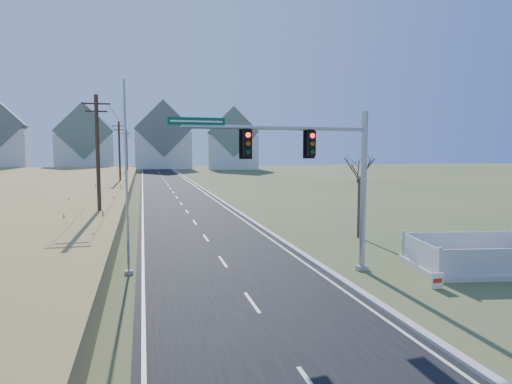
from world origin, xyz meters
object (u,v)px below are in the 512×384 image
traffic_signal_mast (326,174)px  fence_enclosure (480,263)px  bare_tree (360,168)px  flagpole (127,198)px  open_sign (437,280)px

traffic_signal_mast → fence_enclosure: traffic_signal_mast is taller
fence_enclosure → bare_tree: 9.21m
traffic_signal_mast → flagpole: (-8.31, 2.00, -1.03)m
fence_enclosure → bare_tree: (-1.99, 8.04, 4.02)m
traffic_signal_mast → open_sign: 6.10m
bare_tree → fence_enclosure: bearing=-76.1°
open_sign → bare_tree: size_ratio=0.11×
fence_enclosure → open_sign: (-3.72, -2.12, 0.05)m
traffic_signal_mast → fence_enclosure: bearing=-13.6°
fence_enclosure → open_sign: fence_enclosure is taller
fence_enclosure → open_sign: size_ratio=10.77×
flagpole → bare_tree: bearing=20.8°
open_sign → flagpole: 13.11m
open_sign → flagpole: flagpole is taller
traffic_signal_mast → bare_tree: bearing=48.0°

